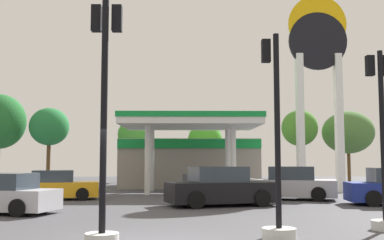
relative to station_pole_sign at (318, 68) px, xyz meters
name	(u,v)px	position (x,y,z in m)	size (l,w,h in m)	color
gas_station	(189,159)	(-7.72, 5.49, -5.45)	(9.40, 13.02, 4.46)	gray
station_pole_sign	(318,68)	(0.00, 0.00, 0.00)	(3.52, 0.56, 11.87)	white
car_0	(221,188)	(-6.54, -8.17, -6.69)	(4.84, 3.03, 1.61)	black
car_2	(1,195)	(-14.49, -10.90, -6.78)	(4.23, 2.56, 1.41)	black
car_4	(55,186)	(-14.20, -5.04, -6.78)	(4.19, 2.53, 1.40)	black
car_5	(289,184)	(-3.02, -5.08, -6.70)	(4.73, 2.93, 1.58)	black
traffic_signal_1	(383,162)	(-2.67, -14.98, -5.61)	(0.76, 0.76, 4.87)	silver
traffic_signal_2	(277,180)	(-5.85, -16.42, -6.03)	(0.81, 0.81, 4.94)	silver
traffic_signal_3	(103,160)	(-9.74, -17.86, -5.56)	(0.69, 0.70, 5.29)	silver
tree_1	(49,127)	(-19.53, 12.16, -2.70)	(3.32, 3.32, 6.34)	brown
tree_2	(134,135)	(-12.53, 13.88, -3.27)	(2.86, 2.86, 5.56)	brown
tree_3	(205,142)	(-6.24, 13.31, -3.88)	(3.05, 3.05, 5.19)	brown
tree_4	(300,128)	(1.77, 11.97, -2.82)	(3.07, 3.07, 6.18)	brown
tree_5	(348,132)	(6.25, 12.95, -3.09)	(4.45, 4.45, 6.18)	brown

